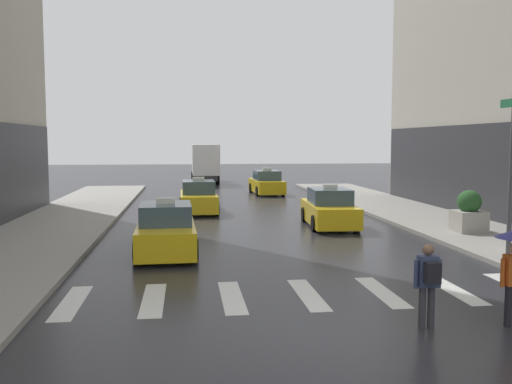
{
  "coord_description": "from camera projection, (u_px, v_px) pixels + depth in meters",
  "views": [
    {
      "loc": [
        -2.83,
        -9.68,
        3.59
      ],
      "look_at": [
        -0.61,
        8.0,
        1.99
      ],
      "focal_mm": 39.31,
      "sensor_mm": 36.0,
      "label": 1
    }
  ],
  "objects": [
    {
      "name": "taxi_third",
      "position": [
        198.0,
        198.0,
        28.52
      ],
      "size": [
        1.95,
        4.55,
        1.8
      ],
      "color": "yellow",
      "rests_on": "ground"
    },
    {
      "name": "ground_plane",
      "position": [
        343.0,
        339.0,
        10.24
      ],
      "size": [
        160.0,
        160.0,
        0.0
      ],
      "primitive_type": "plane",
      "color": "#26262B"
    },
    {
      "name": "pedestrian_with_backpack",
      "position": [
        428.0,
        279.0,
        10.69
      ],
      "size": [
        0.55,
        0.43,
        1.65
      ],
      "color": "#333338",
      "rests_on": "ground"
    },
    {
      "name": "taxi_second",
      "position": [
        329.0,
        209.0,
        23.75
      ],
      "size": [
        2.12,
        4.63,
        1.8
      ],
      "color": "yellow",
      "rests_on": "ground"
    },
    {
      "name": "crosswalk_markings",
      "position": [
        308.0,
        294.0,
        13.21
      ],
      "size": [
        11.3,
        2.8,
        0.01
      ],
      "color": "silver",
      "rests_on": "ground"
    },
    {
      "name": "taxi_lead",
      "position": [
        166.0,
        231.0,
        18.0
      ],
      "size": [
        2.01,
        4.58,
        1.8
      ],
      "color": "yellow",
      "rests_on": "ground"
    },
    {
      "name": "taxi_fourth",
      "position": [
        267.0,
        184.0,
        38.37
      ],
      "size": [
        2.08,
        4.61,
        1.8
      ],
      "color": "yellow",
      "rests_on": "ground"
    },
    {
      "name": "planter_mid_block",
      "position": [
        469.0,
        213.0,
        21.42
      ],
      "size": [
        1.1,
        1.1,
        1.6
      ],
      "color": "#A8A399",
      "rests_on": "curb_right"
    },
    {
      "name": "box_truck",
      "position": [
        205.0,
        162.0,
        48.12
      ],
      "size": [
        2.3,
        7.55,
        3.35
      ],
      "color": "#2D2D2D",
      "rests_on": "ground"
    }
  ]
}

